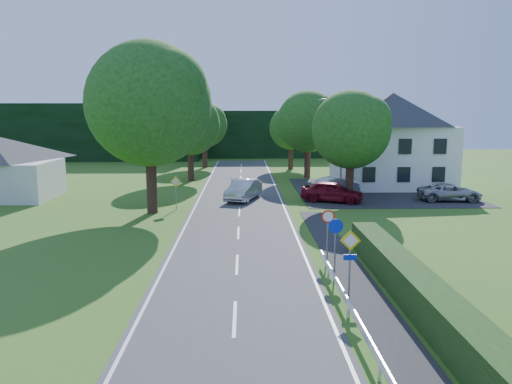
{
  "coord_description": "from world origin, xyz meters",
  "views": [
    {
      "loc": [
        0.33,
        -9.97,
        6.98
      ],
      "look_at": [
        1.06,
        19.84,
        2.11
      ],
      "focal_mm": 35.0,
      "sensor_mm": 36.0,
      "label": 1
    }
  ],
  "objects_px": {
    "motorcycle": "(233,183)",
    "parasol": "(348,187)",
    "parked_car_silver_b": "(450,192)",
    "moving_car": "(244,190)",
    "streetlight": "(340,142)",
    "parked_car_silver_a": "(336,185)",
    "parked_car_red": "(332,191)"
  },
  "relations": [
    {
      "from": "moving_car",
      "to": "parked_car_silver_a",
      "type": "height_order",
      "value": "moving_car"
    },
    {
      "from": "streetlight",
      "to": "parked_car_silver_a",
      "type": "distance_m",
      "value": 4.11
    },
    {
      "from": "moving_car",
      "to": "parasol",
      "type": "distance_m",
      "value": 8.46
    },
    {
      "from": "parked_car_silver_a",
      "to": "parasol",
      "type": "xyz_separation_m",
      "value": [
        0.61,
        -2.22,
        0.18
      ]
    },
    {
      "from": "streetlight",
      "to": "parasol",
      "type": "bearing_deg",
      "value": -36.81
    },
    {
      "from": "parasol",
      "to": "moving_car",
      "type": "bearing_deg",
      "value": -174.91
    },
    {
      "from": "motorcycle",
      "to": "parked_car_silver_b",
      "type": "relative_size",
      "value": 0.44
    },
    {
      "from": "parked_car_silver_a",
      "to": "moving_car",
      "type": "bearing_deg",
      "value": 85.39
    },
    {
      "from": "moving_car",
      "to": "parked_car_silver_b",
      "type": "relative_size",
      "value": 1.01
    },
    {
      "from": "streetlight",
      "to": "motorcycle",
      "type": "relative_size",
      "value": 3.83
    },
    {
      "from": "motorcycle",
      "to": "parasol",
      "type": "xyz_separation_m",
      "value": [
        9.37,
        -4.67,
        0.33
      ]
    },
    {
      "from": "moving_car",
      "to": "parked_car_red",
      "type": "xyz_separation_m",
      "value": [
        6.83,
        -1.01,
        0.01
      ]
    },
    {
      "from": "parked_car_silver_b",
      "to": "parasol",
      "type": "height_order",
      "value": "parasol"
    },
    {
      "from": "parked_car_red",
      "to": "parasol",
      "type": "bearing_deg",
      "value": -20.9
    },
    {
      "from": "streetlight",
      "to": "parasol",
      "type": "distance_m",
      "value": 3.65
    },
    {
      "from": "moving_car",
      "to": "motorcycle",
      "type": "relative_size",
      "value": 2.32
    },
    {
      "from": "moving_car",
      "to": "motorcycle",
      "type": "bearing_deg",
      "value": 118.06
    },
    {
      "from": "moving_car",
      "to": "parasol",
      "type": "height_order",
      "value": "parasol"
    },
    {
      "from": "moving_car",
      "to": "parasol",
      "type": "relative_size",
      "value": 2.49
    },
    {
      "from": "moving_car",
      "to": "parked_car_silver_b",
      "type": "bearing_deg",
      "value": 15.6
    },
    {
      "from": "parked_car_red",
      "to": "parked_car_silver_b",
      "type": "relative_size",
      "value": 0.99
    },
    {
      "from": "parasol",
      "to": "parked_car_silver_b",
      "type": "bearing_deg",
      "value": -11.06
    },
    {
      "from": "streetlight",
      "to": "parked_car_silver_a",
      "type": "relative_size",
      "value": 1.91
    },
    {
      "from": "motorcycle",
      "to": "parked_car_silver_a",
      "type": "relative_size",
      "value": 0.5
    },
    {
      "from": "parked_car_red",
      "to": "parked_car_silver_a",
      "type": "height_order",
      "value": "parked_car_red"
    },
    {
      "from": "streetlight",
      "to": "moving_car",
      "type": "relative_size",
      "value": 1.65
    },
    {
      "from": "parked_car_silver_a",
      "to": "parked_car_red",
      "type": "bearing_deg",
      "value": 140.6
    },
    {
      "from": "motorcycle",
      "to": "parasol",
      "type": "height_order",
      "value": "parasol"
    },
    {
      "from": "streetlight",
      "to": "parasol",
      "type": "height_order",
      "value": "streetlight"
    },
    {
      "from": "parked_car_silver_a",
      "to": "parasol",
      "type": "height_order",
      "value": "parasol"
    },
    {
      "from": "parked_car_silver_a",
      "to": "parasol",
      "type": "bearing_deg",
      "value": 169.88
    },
    {
      "from": "motorcycle",
      "to": "parasol",
      "type": "relative_size",
      "value": 1.07
    }
  ]
}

